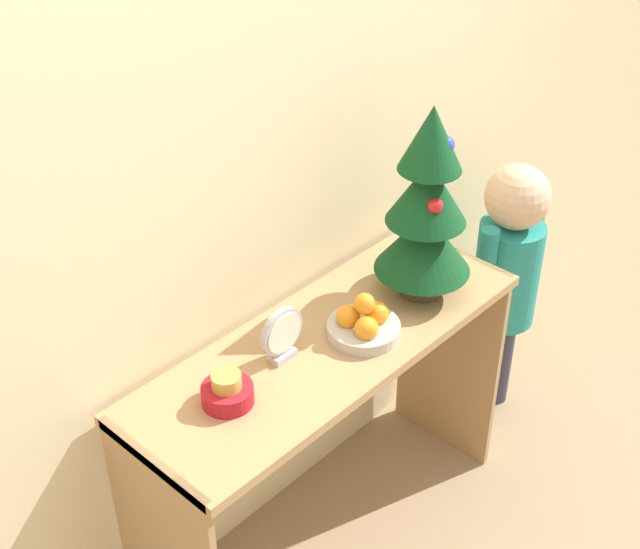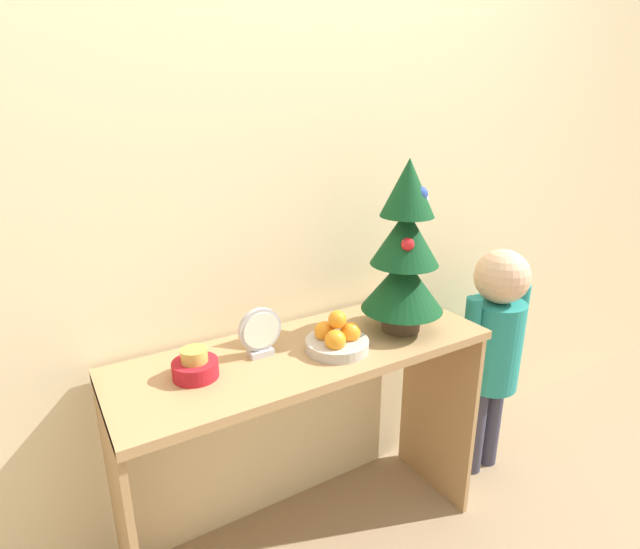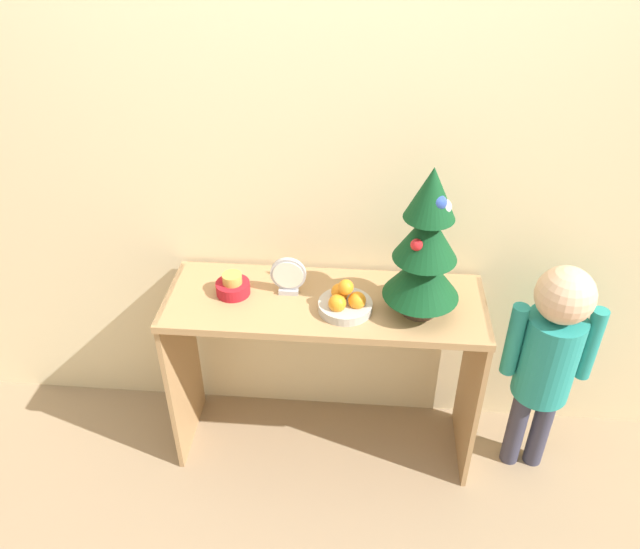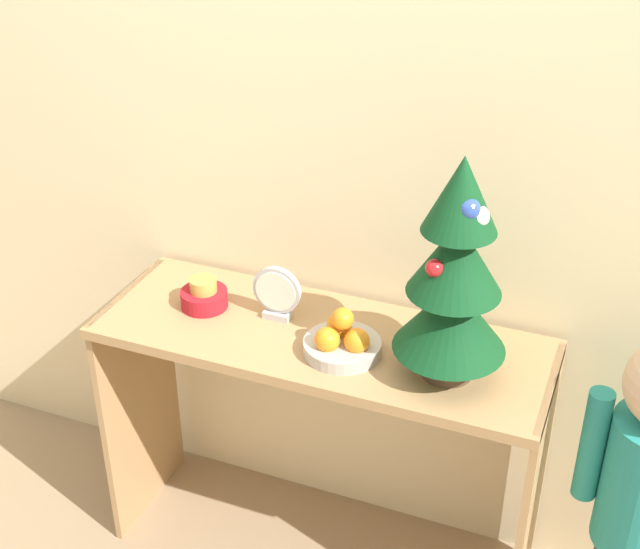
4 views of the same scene
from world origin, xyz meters
The scene contains 8 objects.
ground_plane centered at (0.00, 0.00, 0.00)m, with size 12.00×12.00×0.00m, color #997F60.
back_wall centered at (0.00, 0.48, 1.25)m, with size 7.00×0.05×2.50m, color beige.
console_table centered at (0.00, 0.22, 0.62)m, with size 1.24×0.44×0.81m.
mini_tree centered at (0.36, 0.18, 1.09)m, with size 0.28×0.28×0.59m.
fruit_bowl centered at (0.08, 0.16, 0.84)m, with size 0.20×0.20×0.13m.
singing_bowl centered at (-0.36, 0.23, 0.84)m, with size 0.13×0.13×0.09m.
desk_clock centered at (-0.14, 0.25, 0.88)m, with size 0.14×0.04×0.16m.
child_figure centered at (0.88, 0.19, 0.64)m, with size 0.35×0.22×1.01m.
Camera 3 is at (0.14, -1.69, 2.25)m, focal length 35.00 mm.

